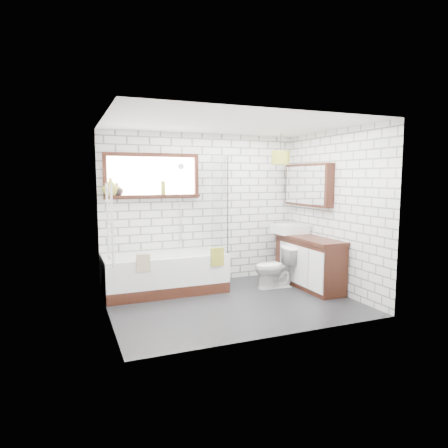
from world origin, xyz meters
name	(u,v)px	position (x,y,z in m)	size (l,w,h in m)	color
floor	(233,303)	(0.00, 0.00, -0.01)	(3.40, 2.60, 0.01)	black
ceiling	(233,123)	(0.00, 0.00, 2.50)	(3.40, 2.60, 0.01)	white
wall_back	(203,209)	(0.00, 1.30, 1.25)	(3.40, 0.01, 2.50)	white
wall_front	(280,226)	(0.00, -1.30, 1.25)	(3.40, 0.01, 2.50)	white
wall_left	(106,220)	(-1.70, 0.00, 1.25)	(0.01, 2.60, 2.50)	white
wall_right	(334,212)	(1.70, 0.00, 1.25)	(0.01, 2.60, 2.50)	white
window	(153,176)	(-0.85, 1.26, 1.80)	(1.52, 0.16, 0.68)	black
towel_radiator	(110,224)	(-1.66, 0.00, 1.20)	(0.06, 0.52, 1.00)	white
mirror_cabinet	(308,185)	(1.62, 0.60, 1.65)	(0.16, 1.20, 0.70)	black
shower_riser	(180,204)	(-0.40, 1.26, 1.35)	(0.02, 0.02, 1.30)	silver
bathtub	(165,273)	(-0.76, 0.89, 0.30)	(1.85, 0.82, 0.60)	white
shower_screen	(219,204)	(0.14, 0.89, 1.35)	(0.02, 0.72, 1.50)	white
towel_green	(217,257)	(-0.05, 0.48, 0.58)	(0.20, 0.06, 0.28)	olive
towel_beige	(143,263)	(-1.17, 0.48, 0.58)	(0.19, 0.05, 0.25)	#C3B387
vanity	(309,262)	(1.47, 0.30, 0.41)	(0.46, 1.43, 0.82)	black
basin	(290,229)	(1.41, 0.80, 0.90)	(0.53, 0.46, 0.15)	white
tap	(298,226)	(1.57, 0.80, 0.95)	(0.03, 0.03, 0.15)	silver
toilet	(275,267)	(0.94, 0.47, 0.33)	(0.65, 0.37, 0.67)	white
vase_olive	(111,188)	(-1.50, 1.23, 1.61)	(0.26, 0.26, 0.27)	olive
vase_dark	(117,190)	(-1.41, 1.23, 1.58)	(0.19, 0.19, 0.20)	black
bottle	(163,189)	(-0.69, 1.23, 1.59)	(0.07, 0.07, 0.22)	olive
pendant	(281,158)	(1.17, 0.74, 2.10)	(0.30, 0.30, 0.22)	olive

